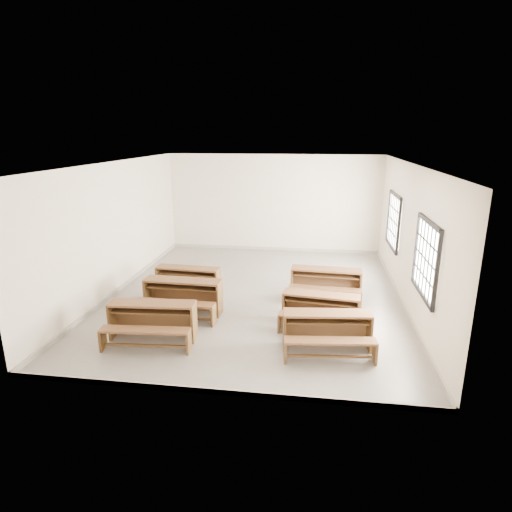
# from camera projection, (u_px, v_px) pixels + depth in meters

# --- Properties ---
(room) EXTENTS (8.50, 8.50, 3.20)m
(room) POSITION_uv_depth(u_px,v_px,m) (260.00, 209.00, 9.97)
(room) COLOR gray
(room) RESTS_ON ground
(desk_set_0) EXTENTS (1.71, 0.97, 0.74)m
(desk_set_0) POSITION_uv_depth(u_px,v_px,m) (152.00, 319.00, 8.19)
(desk_set_0) COLOR brown
(desk_set_0) RESTS_ON ground
(desk_set_1) EXTENTS (1.73, 0.94, 0.77)m
(desk_set_1) POSITION_uv_depth(u_px,v_px,m) (182.00, 294.00, 9.39)
(desk_set_1) COLOR brown
(desk_set_1) RESTS_ON ground
(desk_set_2) EXTENTS (1.61, 0.91, 0.70)m
(desk_set_2) POSITION_uv_depth(u_px,v_px,m) (188.00, 279.00, 10.45)
(desk_set_2) COLOR brown
(desk_set_2) RESTS_ON ground
(desk_set_3) EXTENTS (1.68, 1.00, 0.72)m
(desk_set_3) POSITION_uv_depth(u_px,v_px,m) (327.00, 329.00, 7.80)
(desk_set_3) COLOR brown
(desk_set_3) RESTS_ON ground
(desk_set_4) EXTENTS (1.64, 0.99, 0.70)m
(desk_set_4) POSITION_uv_depth(u_px,v_px,m) (320.00, 308.00, 8.74)
(desk_set_4) COLOR brown
(desk_set_4) RESTS_ON ground
(desk_set_5) EXTENTS (1.71, 0.96, 0.75)m
(desk_set_5) POSITION_uv_depth(u_px,v_px,m) (326.00, 282.00, 10.21)
(desk_set_5) COLOR brown
(desk_set_5) RESTS_ON ground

